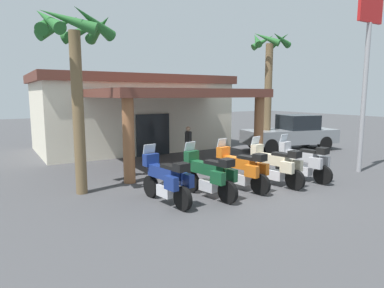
% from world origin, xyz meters
% --- Properties ---
extents(ground_plane, '(80.00, 80.00, 0.00)m').
position_xyz_m(ground_plane, '(0.00, 0.00, 0.00)').
color(ground_plane, '#424244').
extents(motel_building, '(10.48, 10.78, 4.10)m').
position_xyz_m(motel_building, '(0.00, 9.74, 2.12)').
color(motel_building, silver).
rests_on(motel_building, ground_plane).
extents(motorcycle_blue, '(0.82, 2.21, 1.61)m').
position_xyz_m(motorcycle_blue, '(-2.92, -0.07, 0.70)').
color(motorcycle_blue, black).
rests_on(motorcycle_blue, ground_plane).
extents(motorcycle_green, '(0.89, 2.20, 1.61)m').
position_xyz_m(motorcycle_green, '(-1.57, -0.23, 0.70)').
color(motorcycle_green, black).
rests_on(motorcycle_green, ground_plane).
extents(motorcycle_orange, '(0.92, 2.19, 1.61)m').
position_xyz_m(motorcycle_orange, '(-0.23, -0.10, 0.70)').
color(motorcycle_orange, black).
rests_on(motorcycle_orange, ground_plane).
extents(motorcycle_cream, '(0.89, 2.20, 1.61)m').
position_xyz_m(motorcycle_cream, '(1.12, -0.27, 0.70)').
color(motorcycle_cream, black).
rests_on(motorcycle_cream, ground_plane).
extents(motorcycle_silver, '(0.86, 2.20, 1.61)m').
position_xyz_m(motorcycle_silver, '(2.46, -0.29, 0.70)').
color(motorcycle_silver, black).
rests_on(motorcycle_silver, ground_plane).
extents(pedestrian, '(0.32, 0.52, 1.60)m').
position_xyz_m(pedestrian, '(0.83, 5.06, 0.92)').
color(pedestrian, brown).
rests_on(pedestrian, ground_plane).
extents(pickup_truck_gray, '(5.49, 3.03, 1.95)m').
position_xyz_m(pickup_truck_gray, '(7.29, 4.70, 0.94)').
color(pickup_truck_gray, black).
rests_on(pickup_truck_gray, ground_plane).
extents(palm_tree_roadside, '(2.33, 2.44, 5.68)m').
position_xyz_m(palm_tree_roadside, '(-4.77, 2.21, 4.32)').
color(palm_tree_roadside, brown).
rests_on(palm_tree_roadside, ground_plane).
extents(palm_tree_near_portico, '(2.05, 2.11, 6.43)m').
position_xyz_m(palm_tree_near_portico, '(5.85, 5.16, 4.40)').
color(palm_tree_near_portico, brown).
rests_on(palm_tree_near_portico, ground_plane).
extents(roadside_sign, '(1.40, 0.18, 6.85)m').
position_xyz_m(roadside_sign, '(5.51, -0.49, 4.58)').
color(roadside_sign, '#99999E').
rests_on(roadside_sign, ground_plane).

